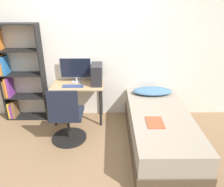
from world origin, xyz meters
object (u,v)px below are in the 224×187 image
object	(u,v)px
office_chair	(67,121)
monitor	(76,69)
bed	(159,129)
bookshelf	(15,77)
keyboard	(73,86)
pc_tower	(97,74)

from	to	relation	value
office_chair	monitor	bearing A→B (deg)	85.61
bed	bookshelf	bearing A→B (deg)	160.77
office_chair	bookshelf	bearing A→B (deg)	143.27
bed	keyboard	size ratio (longest dim) A/B	5.52
keyboard	pc_tower	world-z (taller)	pc_tower
bed	pc_tower	world-z (taller)	pc_tower
bed	monitor	xyz separation A→B (m)	(-1.40, 0.91, 0.71)
monitor	keyboard	size ratio (longest dim) A/B	1.55
monitor	bookshelf	bearing A→B (deg)	-178.44
bookshelf	pc_tower	distance (m)	1.50
bookshelf	monitor	world-z (taller)	bookshelf
monitor	keyboard	distance (m)	0.34
bookshelf	monitor	bearing A→B (deg)	1.56
pc_tower	office_chair	bearing A→B (deg)	-122.29
office_chair	monitor	xyz separation A→B (m)	(0.06, 0.81, 0.60)
bookshelf	monitor	distance (m)	1.12
bookshelf	bed	distance (m)	2.72
office_chair	bed	distance (m)	1.47
bookshelf	keyboard	bearing A→B (deg)	-11.25
office_chair	bed	bearing A→B (deg)	-3.61
monitor	pc_tower	world-z (taller)	monitor
office_chair	keyboard	size ratio (longest dim) A/B	2.64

